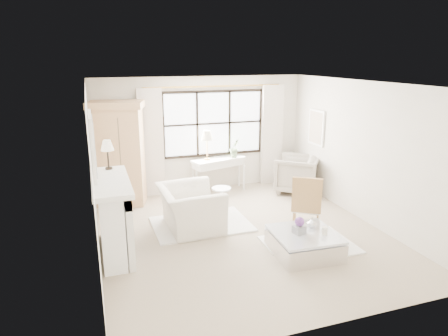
{
  "coord_description": "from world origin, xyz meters",
  "views": [
    {
      "loc": [
        -2.47,
        -6.25,
        3.13
      ],
      "look_at": [
        -0.29,
        0.2,
        1.22
      ],
      "focal_mm": 32.0,
      "sensor_mm": 36.0,
      "label": 1
    }
  ],
  "objects_px": {
    "armoire": "(119,153)",
    "console_table": "(219,175)",
    "club_armchair": "(190,208)",
    "coffee_table": "(304,244)"
  },
  "relations": [
    {
      "from": "console_table",
      "to": "club_armchair",
      "type": "bearing_deg",
      "value": -136.13
    },
    {
      "from": "armoire",
      "to": "coffee_table",
      "type": "height_order",
      "value": "armoire"
    },
    {
      "from": "console_table",
      "to": "club_armchair",
      "type": "distance_m",
      "value": 2.26
    },
    {
      "from": "armoire",
      "to": "coffee_table",
      "type": "relative_size",
      "value": 2.12
    },
    {
      "from": "armoire",
      "to": "console_table",
      "type": "xyz_separation_m",
      "value": [
        2.28,
        0.13,
        -0.74
      ]
    },
    {
      "from": "club_armchair",
      "to": "coffee_table",
      "type": "relative_size",
      "value": 1.17
    },
    {
      "from": "console_table",
      "to": "coffee_table",
      "type": "bearing_deg",
      "value": -99.25
    },
    {
      "from": "armoire",
      "to": "club_armchair",
      "type": "xyz_separation_m",
      "value": [
        1.1,
        -1.79,
        -0.74
      ]
    },
    {
      "from": "club_armchair",
      "to": "coffee_table",
      "type": "bearing_deg",
      "value": -138.17
    },
    {
      "from": "armoire",
      "to": "console_table",
      "type": "height_order",
      "value": "armoire"
    }
  ]
}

